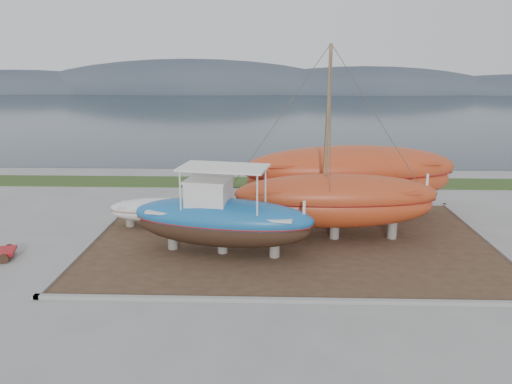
# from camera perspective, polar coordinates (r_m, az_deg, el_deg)

# --- Properties ---
(ground) EXTENTS (140.00, 140.00, 0.00)m
(ground) POSITION_cam_1_polar(r_m,az_deg,el_deg) (19.61, 4.32, -9.69)
(ground) COLOR gray
(ground) RESTS_ON ground
(dirt_patch) EXTENTS (18.00, 12.00, 0.06)m
(dirt_patch) POSITION_cam_1_polar(r_m,az_deg,el_deg) (23.30, 3.93, -5.57)
(dirt_patch) COLOR #422D1E
(dirt_patch) RESTS_ON ground
(curb_frame) EXTENTS (18.60, 12.60, 0.15)m
(curb_frame) POSITION_cam_1_polar(r_m,az_deg,el_deg) (23.28, 3.93, -5.46)
(curb_frame) COLOR gray
(curb_frame) RESTS_ON ground
(grass_strip) EXTENTS (44.00, 3.00, 0.08)m
(grass_strip) POSITION_cam_1_polar(r_m,az_deg,el_deg) (34.32, 3.28, 1.09)
(grass_strip) COLOR #284219
(grass_strip) RESTS_ON ground
(sea) EXTENTS (260.00, 100.00, 0.04)m
(sea) POSITION_cam_1_polar(r_m,az_deg,el_deg) (88.23, 2.46, 9.37)
(sea) COLOR #15252B
(sea) RESTS_ON ground
(mountain_ridge) EXTENTS (200.00, 36.00, 20.00)m
(mountain_ridge) POSITION_cam_1_polar(r_m,az_deg,el_deg) (143.08, 2.26, 11.39)
(mountain_ridge) COLOR #333D49
(mountain_ridge) RESTS_ON ground
(blue_caique) EXTENTS (8.21, 3.83, 3.80)m
(blue_caique) POSITION_cam_1_polar(r_m,az_deg,el_deg) (21.21, -3.90, -2.12)
(blue_caique) COLOR #1A62A4
(blue_caique) RESTS_ON dirt_patch
(white_dinghy) EXTENTS (4.60, 2.06, 1.34)m
(white_dinghy) POSITION_cam_1_polar(r_m,az_deg,el_deg) (25.56, -11.39, -2.33)
(white_dinghy) COLOR silver
(white_dinghy) RESTS_ON dirt_patch
(orange_sailboat) EXTENTS (9.43, 3.07, 8.78)m
(orange_sailboat) POSITION_cam_1_polar(r_m,az_deg,el_deg) (22.67, 9.35, 5.27)
(orange_sailboat) COLOR #AB3B1A
(orange_sailboat) RESTS_ON dirt_patch
(orange_bare_hull) EXTENTS (11.64, 4.76, 3.71)m
(orange_bare_hull) POSITION_cam_1_polar(r_m,az_deg,el_deg) (26.74, 10.63, 1.08)
(orange_bare_hull) COLOR #AB3B1A
(orange_bare_hull) RESTS_ON dirt_patch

